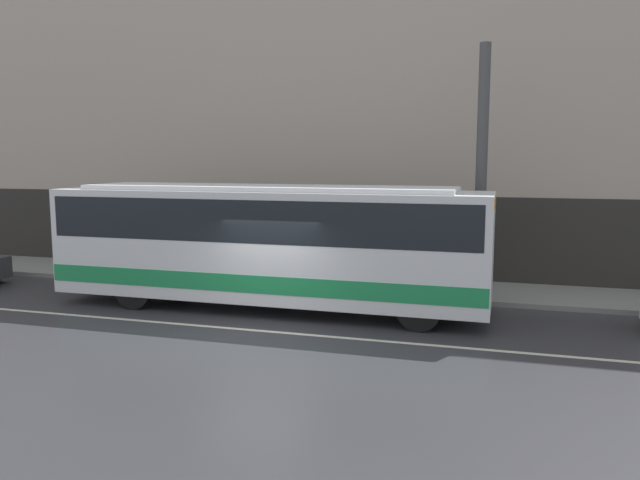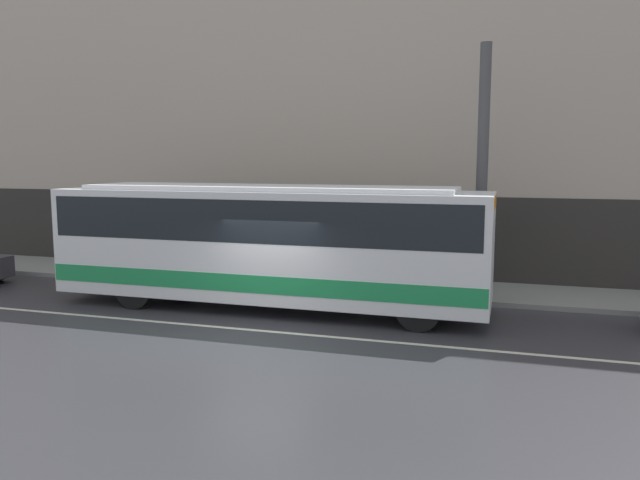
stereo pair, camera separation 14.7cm
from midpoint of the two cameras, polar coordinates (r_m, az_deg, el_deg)
The scene contains 7 objects.
ground_plane at distance 14.80m, azimuth -5.50°, elevation -8.24°, with size 60.00×60.00×0.00m, color #333338.
sidewalk at distance 19.78m, azimuth 0.56°, elevation -3.96°, with size 60.00×2.90×0.14m.
building_facade at distance 20.99m, azimuth 1.84°, elevation 12.13°, with size 60.00×0.35×11.79m.
lane_stripe at distance 14.80m, azimuth -5.50°, elevation -8.22°, with size 54.00×0.14×0.01m.
transit_bus at distance 16.60m, azimuth -4.56°, elevation 0.03°, with size 11.60×2.55×3.29m.
utility_pole_near at distance 17.69m, azimuth 14.83°, elevation 5.96°, with size 0.31×0.31×6.92m.
pedestrian_waiting at distance 21.24m, azimuth -5.05°, elevation -0.79°, with size 0.36×0.36×1.72m.
Camera 2 is at (5.56, -13.12, 4.02)m, focal length 35.00 mm.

